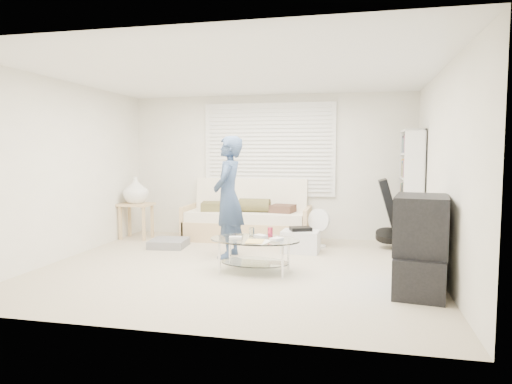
% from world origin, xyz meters
% --- Properties ---
extents(ground, '(5.00, 5.00, 0.00)m').
position_xyz_m(ground, '(0.00, 0.00, 0.00)').
color(ground, tan).
rests_on(ground, ground).
extents(room_shell, '(5.02, 4.52, 2.51)m').
position_xyz_m(room_shell, '(0.00, 0.48, 1.63)').
color(room_shell, silver).
rests_on(room_shell, ground).
extents(window_blinds, '(2.32, 0.08, 1.62)m').
position_xyz_m(window_blinds, '(0.00, 2.20, 1.55)').
color(window_blinds, silver).
rests_on(window_blinds, ground).
extents(futon_sofa, '(2.14, 0.86, 1.04)m').
position_xyz_m(futon_sofa, '(-0.31, 1.87, 0.34)').
color(futon_sofa, tan).
rests_on(futon_sofa, ground).
extents(grey_floor_pillow, '(0.60, 0.60, 0.12)m').
position_xyz_m(grey_floor_pillow, '(-1.38, 0.99, 0.06)').
color(grey_floor_pillow, slate).
rests_on(grey_floor_pillow, ground).
extents(side_table, '(0.54, 0.44, 1.08)m').
position_xyz_m(side_table, '(-2.22, 1.54, 0.80)').
color(side_table, tan).
rests_on(side_table, ground).
extents(bookshelf, '(0.29, 0.78, 1.84)m').
position_xyz_m(bookshelf, '(2.32, 1.59, 0.92)').
color(bookshelf, white).
rests_on(bookshelf, ground).
extents(guitar_case, '(0.45, 0.40, 1.07)m').
position_xyz_m(guitar_case, '(2.05, 1.62, 0.48)').
color(guitar_case, black).
rests_on(guitar_case, ground).
extents(floor_fan, '(0.38, 0.26, 0.62)m').
position_xyz_m(floor_fan, '(0.94, 1.51, 0.36)').
color(floor_fan, white).
rests_on(floor_fan, ground).
extents(storage_bin, '(0.57, 0.42, 0.38)m').
position_xyz_m(storage_bin, '(0.71, 1.06, 0.17)').
color(storage_bin, white).
rests_on(storage_bin, ground).
extents(tv_unit, '(0.65, 1.02, 1.04)m').
position_xyz_m(tv_unit, '(2.20, -0.59, 0.51)').
color(tv_unit, black).
rests_on(tv_unit, ground).
extents(coffee_table, '(1.15, 0.74, 0.54)m').
position_xyz_m(coffee_table, '(0.29, -0.20, 0.34)').
color(coffee_table, silver).
rests_on(coffee_table, ground).
extents(standing_person, '(0.41, 0.63, 1.73)m').
position_xyz_m(standing_person, '(-0.26, 0.52, 0.87)').
color(standing_person, '#314961').
rests_on(standing_person, ground).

